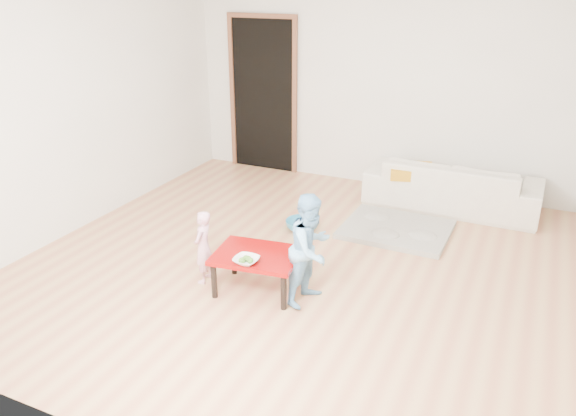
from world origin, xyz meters
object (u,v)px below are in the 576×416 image
Objects in this scene: basin at (302,225)px; bowl at (246,260)px; child_pink at (203,247)px; red_table at (257,272)px; child_blue at (311,249)px; sofa at (452,185)px.

bowl is at bearing -84.42° from basin.
basin is at bearing 157.53° from child_pink.
child_pink is at bearing -174.21° from red_table.
bowl is 1.56m from basin.
bowl is 0.58× the size of basin.
child_pink is 0.70× the size of child_blue.
basin is (-0.63, 1.27, -0.43)m from child_blue.
child_pink is 1.01m from child_blue.
red_table reaches higher than basin.
sofa is 3.09m from bowl.
red_table is (-1.21, -2.65, -0.11)m from sofa.
child_pink is 1.45m from basin.
sofa reaches higher than basin.
sofa is 2.91× the size of child_pink.
bowl reaches higher than red_table.
red_table is at bearing 108.24° from child_blue.
red_table is 0.54m from child_pink.
child_pink is at bearing 108.18° from child_blue.
child_blue is (0.48, 0.24, 0.09)m from bowl.
child_pink is (-0.51, 0.14, -0.05)m from bowl.
basin is at bearing 96.27° from red_table.
child_pink reaches higher than basin.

